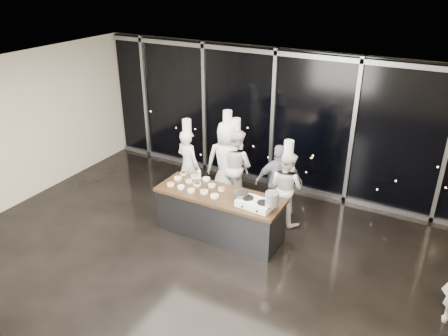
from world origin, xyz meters
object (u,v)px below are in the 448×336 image
object	(u,v)px
frying_pan	(240,193)
chef_left	(227,162)
chef_right	(286,187)
stove	(255,203)
guest	(279,182)
stock_pot	(272,199)
demo_counter	(220,214)
chef_far_left	(188,164)
chef_center	(236,166)

from	to	relation	value
frying_pan	chef_left	size ratio (longest dim) A/B	0.25
chef_right	stove	bearing A→B (deg)	103.68
chef_left	guest	xyz separation A→B (m)	(1.26, -0.15, -0.13)
chef_right	stock_pot	bearing A→B (deg)	119.13
demo_counter	chef_right	xyz separation A→B (m)	(0.93, 1.07, 0.33)
stock_pot	chef_left	size ratio (longest dim) A/B	0.11
stock_pot	guest	size ratio (longest dim) A/B	0.15
frying_pan	chef_right	distance (m)	1.26
chef_far_left	chef_center	world-z (taller)	chef_center
stove	chef_center	distance (m)	1.85
stove	guest	size ratio (longest dim) A/B	0.41
frying_pan	stock_pot	bearing A→B (deg)	-1.40
demo_counter	stove	distance (m)	0.95
guest	chef_far_left	bearing A→B (deg)	-18.99
frying_pan	guest	xyz separation A→B (m)	(0.27, 1.20, -0.26)
chef_center	stock_pot	bearing A→B (deg)	150.02
stock_pot	chef_left	bearing A→B (deg)	138.86
stove	stock_pot	world-z (taller)	stock_pot
stock_pot	demo_counter	bearing A→B (deg)	172.86
chef_far_left	chef_right	distance (m)	2.23
chef_center	chef_right	world-z (taller)	chef_center
stove	chef_left	xyz separation A→B (m)	(-1.31, 1.40, -0.03)
frying_pan	chef_far_left	distance (m)	2.05
stock_pot	chef_far_left	size ratio (longest dim) A/B	0.13
chef_far_left	chef_left	xyz separation A→B (m)	(0.79, 0.34, 0.10)
chef_far_left	guest	xyz separation A→B (m)	(2.05, 0.19, -0.03)
stock_pot	chef_center	world-z (taller)	chef_center
chef_far_left	chef_right	size ratio (longest dim) A/B	1.05
stove	chef_left	world-z (taller)	chef_left
chef_right	frying_pan	bearing A→B (deg)	88.46
chef_left	guest	world-z (taller)	chef_left
frying_pan	guest	size ratio (longest dim) A/B	0.32
chef_center	stove	bearing A→B (deg)	143.42
stove	chef_far_left	bearing A→B (deg)	158.38
stock_pot	chef_far_left	xyz separation A→B (m)	(-2.42, 1.08, -0.32)
frying_pan	chef_right	bearing A→B (deg)	73.32
stock_pot	chef_far_left	distance (m)	2.67
frying_pan	chef_left	world-z (taller)	chef_left
demo_counter	frying_pan	world-z (taller)	frying_pan
frying_pan	guest	bearing A→B (deg)	82.33
chef_far_left	guest	bearing A→B (deg)	-159.93
stove	chef_right	world-z (taller)	chef_right
chef_left	guest	bearing A→B (deg)	149.47
chef_far_left	guest	size ratio (longest dim) A/B	1.16
stove	frying_pan	xyz separation A→B (m)	(-0.32, 0.05, 0.10)
stock_pot	chef_far_left	world-z (taller)	chef_far_left
chef_far_left	chef_center	bearing A→B (deg)	-142.50
chef_far_left	chef_left	distance (m)	0.86
demo_counter	guest	distance (m)	1.40
chef_center	guest	size ratio (longest dim) A/B	1.19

